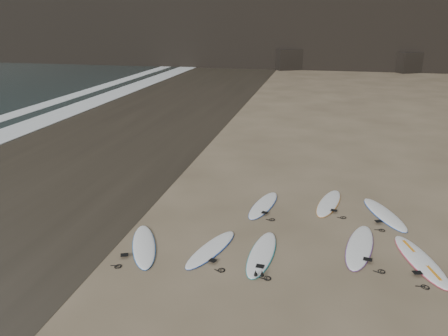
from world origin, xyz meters
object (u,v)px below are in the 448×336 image
Objects in this scene: surfboard_5 at (263,205)px; surfboard_0 at (211,249)px; surfboard_3 at (420,260)px; surfboard_6 at (329,203)px; surfboard_7 at (384,214)px; surfboard_2 at (360,246)px; surfboard_1 at (262,253)px; surfboard_11 at (144,245)px.

surfboard_0 is at bearing -96.41° from surfboard_5.
surfboard_0 is at bearing 170.04° from surfboard_3.
surfboard_6 is (-2.37, 3.38, -0.00)m from surfboard_3.
surfboard_0 is at bearing -166.52° from surfboard_7.
surfboard_2 is 2.59m from surfboard_7.
surfboard_0 is 1.43m from surfboard_1.
surfboard_2 is 1.59m from surfboard_3.
surfboard_5 is (-0.39, 3.27, -0.00)m from surfboard_1.
surfboard_5 is at bearing 153.95° from surfboard_2.
surfboard_5 is at bearing 100.66° from surfboard_1.
surfboard_7 reaches higher than surfboard_6.
surfboard_0 is 3.49m from surfboard_5.
surfboard_3 is at bearing 11.50° from surfboard_1.
surfboard_6 is (2.22, 0.67, 0.00)m from surfboard_5.
surfboard_6 reaches higher than surfboard_0.
surfboard_3 is (1.54, -0.42, -0.00)m from surfboard_2.
surfboard_0 is at bearing -116.54° from surfboard_6.
surfboard_1 is 3.29m from surfboard_5.
surfboard_2 is 3.82m from surfboard_5.
surfboard_5 is at bearing 133.24° from surfboard_3.
surfboard_7 is (1.79, -0.55, 0.00)m from surfboard_6.
surfboard_11 is (-5.18, -4.23, 0.00)m from surfboard_6.
surfboard_1 is at bearing -102.28° from surfboard_6.
surfboard_0 is 5.16m from surfboard_6.
surfboard_11 is at bearing 170.22° from surfboard_3.
surfboard_7 is at bearing 3.98° from surfboard_11.
surfboard_6 is (1.83, 3.94, -0.00)m from surfboard_1.
surfboard_0 is 0.88× the size of surfboard_3.
surfboard_1 is 1.02× the size of surfboard_6.
surfboard_1 is 4.97m from surfboard_7.
surfboard_5 is at bearing 90.02° from surfboard_0.
surfboard_7 reaches higher than surfboard_0.
surfboard_5 reaches higher than surfboard_0.
surfboard_3 is at bearing -99.25° from surfboard_7.
surfboard_11 reaches higher than surfboard_5.
surfboard_6 is at bearing 142.12° from surfboard_7.
surfboard_7 reaches higher than surfboard_5.
surfboard_5 is 0.98× the size of surfboard_6.
surfboard_3 is at bearing -17.46° from surfboard_11.
surfboard_2 is at bearing -132.47° from surfboard_7.
surfboard_2 is at bearing 148.38° from surfboard_3.
surfboard_2 reaches higher than surfboard_11.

